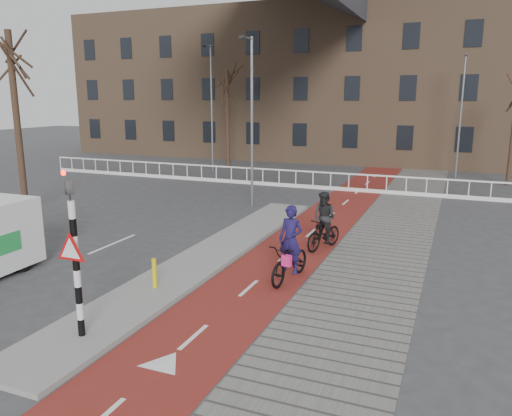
% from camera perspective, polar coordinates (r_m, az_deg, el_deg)
% --- Properties ---
extents(ground, '(120.00, 120.00, 0.00)m').
position_cam_1_polar(ground, '(12.54, -10.98, -11.19)').
color(ground, '#38383A').
rests_on(ground, ground).
extents(bike_lane, '(2.50, 60.00, 0.01)m').
position_cam_1_polar(bike_lane, '(20.75, 7.84, -1.47)').
color(bike_lane, maroon).
rests_on(bike_lane, ground).
extents(sidewalk, '(3.00, 60.00, 0.01)m').
position_cam_1_polar(sidewalk, '(20.27, 15.52, -2.16)').
color(sidewalk, slate).
rests_on(sidewalk, ground).
extents(curb_island, '(1.80, 16.00, 0.12)m').
position_cam_1_polar(curb_island, '(16.07, -5.30, -5.39)').
color(curb_island, gray).
rests_on(curb_island, ground).
extents(traffic_signal, '(0.80, 0.80, 3.68)m').
position_cam_1_polar(traffic_signal, '(10.72, -20.05, -4.55)').
color(traffic_signal, black).
rests_on(traffic_signal, curb_island).
extents(bollard, '(0.12, 0.12, 0.79)m').
position_cam_1_polar(bollard, '(13.38, -11.53, -7.30)').
color(bollard, '#D9C40C').
rests_on(bollard, curb_island).
extents(cyclist_near, '(1.00, 2.15, 2.13)m').
position_cam_1_polar(cyclist_near, '(13.83, 3.95, -5.48)').
color(cyclist_near, black).
rests_on(cyclist_near, bike_lane).
extents(cyclist_far, '(1.12, 1.87, 1.94)m').
position_cam_1_polar(cyclist_far, '(16.74, 7.78, -2.03)').
color(cyclist_far, black).
rests_on(cyclist_far, bike_lane).
extents(railing, '(28.00, 0.10, 0.99)m').
position_cam_1_polar(railing, '(29.27, -1.05, 3.35)').
color(railing, silver).
rests_on(railing, ground).
extents(townhouse_row, '(46.00, 10.00, 15.90)m').
position_cam_1_polar(townhouse_row, '(42.68, 9.83, 16.19)').
color(townhouse_row, '#7F6047').
rests_on(townhouse_row, ground).
extents(tree_left, '(0.28, 0.28, 7.75)m').
position_cam_1_polar(tree_left, '(24.18, -25.63, 8.69)').
color(tree_left, '#311F15').
rests_on(tree_left, ground).
extents(tree_mid, '(0.30, 0.30, 6.82)m').
position_cam_1_polar(tree_mid, '(36.22, -3.27, 10.05)').
color(tree_mid, '#311F15').
rests_on(tree_mid, ground).
extents(streetlight_near, '(0.12, 0.12, 7.57)m').
position_cam_1_polar(streetlight_near, '(22.81, -0.47, 9.52)').
color(streetlight_near, slate).
rests_on(streetlight_near, ground).
extents(streetlight_left, '(0.12, 0.12, 8.32)m').
position_cam_1_polar(streetlight_left, '(34.32, -5.08, 11.13)').
color(streetlight_left, slate).
rests_on(streetlight_left, ground).
extents(streetlight_right, '(0.12, 0.12, 7.52)m').
position_cam_1_polar(streetlight_right, '(33.63, 22.34, 9.55)').
color(streetlight_right, slate).
rests_on(streetlight_right, ground).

